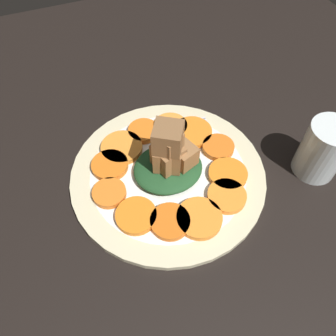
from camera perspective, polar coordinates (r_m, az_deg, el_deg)
The scene contains 17 objects.
table_slab at distance 53.28cm, azimuth 0.00°, elevation -1.97°, with size 120.00×120.00×2.00cm, color black.
plate at distance 52.03cm, azimuth 0.00°, elevation -1.03°, with size 30.71×30.71×1.05cm.
carrot_slice_0 at distance 54.63cm, azimuth 8.73°, elevation 3.60°, with size 5.24×5.24×0.98cm, color orange.
carrot_slice_1 at distance 56.33cm, azimuth 4.24°, elevation 6.23°, with size 6.71×6.71×0.98cm, color orange.
carrot_slice_2 at distance 57.09cm, azimuth 0.41°, elevation 7.24°, with size 5.88×5.88×0.98cm, color orange.
carrot_slice_3 at distance 56.53cm, azimuth -4.30°, elevation 6.45°, with size 5.26×5.26×0.98cm, color orange.
carrot_slice_4 at distance 54.48cm, azimuth -8.06°, elevation 3.55°, with size 6.82×6.82×0.98cm, color orange.
carrot_slice_5 at distance 52.52cm, azimuth -10.10°, elevation 0.48°, with size 5.80×5.80×0.98cm, color orange.
carrot_slice_6 at distance 49.59cm, azimuth -10.19°, elevation -4.30°, with size 5.07×5.07×0.98cm, color orange.
carrot_slice_7 at distance 47.15cm, azimuth -5.57°, elevation -8.25°, with size 5.91×5.91×0.98cm, color orange.
carrot_slice_8 at distance 46.51cm, azimuth 0.36°, elevation -9.30°, with size 5.69×5.69×0.98cm, color orange.
carrot_slice_9 at distance 46.96cm, azimuth 5.46°, elevation -8.68°, with size 6.54×6.54×0.98cm, color orange.
carrot_slice_10 at distance 49.29cm, azimuth 10.19°, elevation -4.85°, with size 5.78×5.78×0.98cm, color orange.
carrot_slice_11 at distance 51.54cm, azimuth 10.37°, elevation -1.06°, with size 6.04×6.04×0.98cm, color orange.
center_pile at distance 48.79cm, azimuth 0.30°, elevation 1.63°, with size 10.82×9.74×10.04cm.
fork at distance 56.33cm, azimuth -1.58°, elevation 5.96°, with size 19.06×2.93×0.40cm.
water_glass at distance 54.87cm, azimuth 25.38°, elevation 2.84°, with size 6.75×6.75×9.40cm.
Camera 1 is at (11.33, 27.69, 45.10)cm, focal length 35.00 mm.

